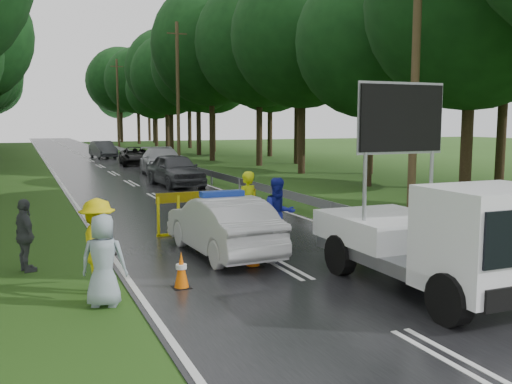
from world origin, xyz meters
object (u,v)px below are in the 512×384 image
queue_car_third (136,156)px  police_sedan (222,226)px  civilian (279,214)px  barrier (207,201)px  work_truck (440,238)px  queue_car_first (175,170)px  queue_car_second (162,161)px  officer (247,206)px  queue_car_fourth (103,149)px

queue_car_third → police_sedan: bearing=-91.4°
civilian → queue_car_third: bearing=84.5°
barrier → civilian: bearing=-70.0°
barrier → work_truck: bearing=-74.3°
police_sedan → barrier: size_ratio=1.45×
queue_car_first → queue_car_third: bearing=83.1°
queue_car_third → queue_car_second: bearing=-84.7°
queue_car_first → queue_car_second: size_ratio=0.84×
police_sedan → officer: 1.66m
officer → queue_car_first: officer is taller
police_sedan → queue_car_fourth: bearing=-96.7°
queue_car_second → queue_car_fourth: 17.56m
work_truck → civilian: work_truck is taller
civilian → work_truck: bearing=-77.2°
police_sedan → work_truck: bearing=117.1°
work_truck → queue_car_third: size_ratio=1.06×
work_truck → civilian: (-1.17, 4.54, -0.16)m
queue_car_third → barrier: bearing=-91.1°
queue_car_fourth → officer: bearing=-98.1°
police_sedan → queue_car_first: 14.94m
work_truck → officer: 5.96m
officer → queue_car_third: 27.96m
barrier → queue_car_third: 26.61m
queue_car_second → civilian: bearing=-90.2°
officer → queue_car_third: size_ratio=0.41×
police_sedan → queue_car_third: size_ratio=0.93×
civilian → queue_car_first: 14.76m
queue_car_first → queue_car_third: 14.39m
queue_car_third → queue_car_fourth: size_ratio=1.05×
work_truck → queue_car_second: bearing=88.0°
civilian → queue_car_first: (1.18, 14.72, -0.10)m
queue_car_first → queue_car_fourth: 23.53m
queue_car_second → queue_car_third: bearing=95.1°
police_sedan → queue_car_third: bearing=-100.0°
queue_car_fourth → work_truck: bearing=-95.8°
police_sedan → queue_car_third: police_sedan is taller
queue_car_third → queue_car_fourth: bearing=102.2°
barrier → queue_car_second: bearing=79.4°
queue_car_first → queue_car_third: size_ratio=1.01×
queue_car_second → police_sedan: bearing=-94.3°
police_sedan → queue_car_first: queue_car_first is taller
queue_car_second → queue_car_fourth: queue_car_second is taller
barrier → queue_car_third: bearing=82.3°
police_sedan → queue_car_fourth: size_ratio=0.98×
police_sedan → barrier: (0.47, 2.62, 0.23)m
civilian → queue_car_first: bearing=83.8°
officer → queue_car_first: (1.56, 13.49, -0.14)m
civilian → queue_car_fourth: size_ratio=0.41×
barrier → queue_car_fourth: (1.87, 35.61, -0.20)m
officer → queue_car_second: 19.63m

